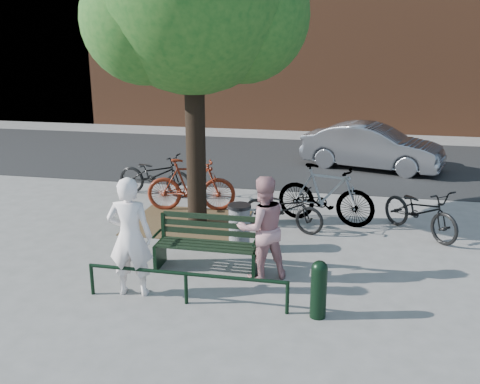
% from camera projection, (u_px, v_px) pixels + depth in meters
% --- Properties ---
extents(ground, '(90.00, 90.00, 0.00)m').
position_uv_depth(ground, '(207.00, 270.00, 9.07)').
color(ground, gray).
rests_on(ground, ground).
extents(dirt_pit, '(2.40, 2.00, 0.02)m').
position_uv_depth(dirt_pit, '(189.00, 223.00, 11.33)').
color(dirt_pit, brown).
rests_on(dirt_pit, ground).
extents(road, '(40.00, 7.00, 0.01)m').
position_uv_depth(road, '(276.00, 160.00, 17.06)').
color(road, black).
rests_on(road, ground).
extents(park_bench, '(1.74, 0.54, 0.97)m').
position_uv_depth(park_bench, '(208.00, 242.00, 9.01)').
color(park_bench, black).
rests_on(park_bench, ground).
extents(guard_railing, '(3.06, 0.06, 0.51)m').
position_uv_depth(guard_railing, '(186.00, 279.00, 7.83)').
color(guard_railing, black).
rests_on(guard_railing, ground).
extents(street_tree, '(4.20, 3.80, 6.50)m').
position_uv_depth(street_tree, '(195.00, 3.00, 10.03)').
color(street_tree, black).
rests_on(street_tree, ground).
extents(person_left, '(0.73, 0.53, 1.86)m').
position_uv_depth(person_left, '(130.00, 237.00, 8.00)').
color(person_left, white).
rests_on(person_left, ground).
extents(person_right, '(1.05, 0.98, 1.72)m').
position_uv_depth(person_right, '(262.00, 228.00, 8.57)').
color(person_right, tan).
rests_on(person_right, ground).
extents(bollard, '(0.23, 0.23, 0.85)m').
position_uv_depth(bollard, '(319.00, 287.00, 7.45)').
color(bollard, black).
rests_on(bollard, ground).
extents(litter_bin, '(0.43, 0.43, 0.88)m').
position_uv_depth(litter_bin, '(239.00, 227.00, 9.81)').
color(litter_bin, gray).
rests_on(litter_bin, ground).
extents(bicycle_a, '(2.06, 0.96, 1.04)m').
position_uv_depth(bicycle_a, '(155.00, 175.00, 13.19)').
color(bicycle_a, black).
rests_on(bicycle_a, ground).
extents(bicycle_b, '(2.06, 0.89, 1.20)m').
position_uv_depth(bicycle_b, '(191.00, 185.00, 11.98)').
color(bicycle_b, '#631D0E').
rests_on(bicycle_b, ground).
extents(bicycle_c, '(1.83, 1.04, 0.91)m').
position_uv_depth(bicycle_c, '(283.00, 209.00, 10.82)').
color(bicycle_c, black).
rests_on(bicycle_c, ground).
extents(bicycle_d, '(2.18, 1.10, 1.26)m').
position_uv_depth(bicycle_d, '(325.00, 194.00, 11.18)').
color(bicycle_d, gray).
rests_on(bicycle_d, ground).
extents(bicycle_e, '(1.72, 1.85, 0.99)m').
position_uv_depth(bicycle_e, '(420.00, 211.00, 10.56)').
color(bicycle_e, black).
rests_on(bicycle_e, ground).
extents(parked_car, '(4.28, 2.50, 1.33)m').
position_uv_depth(parked_car, '(372.00, 147.00, 15.75)').
color(parked_car, slate).
rests_on(parked_car, ground).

